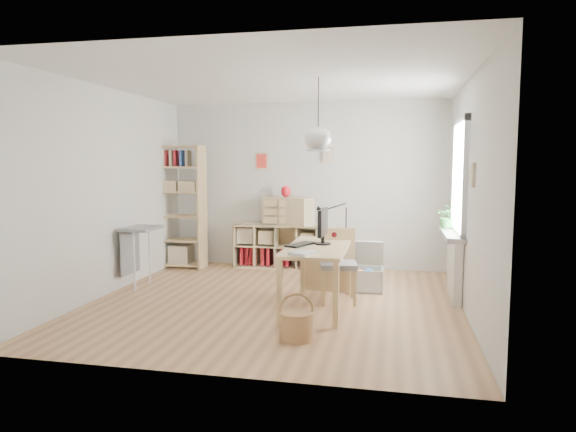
% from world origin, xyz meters
% --- Properties ---
extents(ground, '(4.50, 4.50, 0.00)m').
position_xyz_m(ground, '(0.00, 0.00, 0.00)').
color(ground, tan).
rests_on(ground, ground).
extents(room_shell, '(4.50, 4.50, 4.50)m').
position_xyz_m(room_shell, '(0.55, -0.15, 2.00)').
color(room_shell, white).
rests_on(room_shell, ground).
extents(window_unit, '(0.07, 1.16, 1.46)m').
position_xyz_m(window_unit, '(2.23, 0.60, 1.55)').
color(window_unit, white).
rests_on(window_unit, ground).
extents(radiator, '(0.10, 0.80, 0.80)m').
position_xyz_m(radiator, '(2.19, 0.60, 0.40)').
color(radiator, white).
rests_on(radiator, ground).
extents(windowsill, '(0.22, 1.20, 0.06)m').
position_xyz_m(windowsill, '(2.14, 0.60, 0.83)').
color(windowsill, white).
rests_on(windowsill, radiator).
extents(desk, '(0.70, 1.50, 0.75)m').
position_xyz_m(desk, '(0.55, -0.15, 0.66)').
color(desk, tan).
rests_on(desk, ground).
extents(cube_shelf, '(1.40, 0.38, 0.72)m').
position_xyz_m(cube_shelf, '(-0.47, 2.08, 0.30)').
color(cube_shelf, beige).
rests_on(cube_shelf, ground).
extents(tall_bookshelf, '(0.80, 0.38, 2.00)m').
position_xyz_m(tall_bookshelf, '(-2.04, 1.80, 1.09)').
color(tall_bookshelf, tan).
rests_on(tall_bookshelf, ground).
extents(side_table, '(0.40, 0.55, 0.85)m').
position_xyz_m(side_table, '(-2.04, 0.35, 0.67)').
color(side_table, '#949497').
rests_on(side_table, ground).
extents(chair, '(0.51, 0.51, 0.90)m').
position_xyz_m(chair, '(0.75, 0.23, 0.51)').
color(chair, '#949497').
rests_on(chair, ground).
extents(wicker_basket, '(0.33, 0.33, 0.46)m').
position_xyz_m(wicker_basket, '(0.51, -1.26, 0.15)').
color(wicker_basket, '#A06D48').
rests_on(wicker_basket, ground).
extents(storage_chest, '(0.60, 0.68, 0.63)m').
position_xyz_m(storage_chest, '(1.00, 0.90, 0.21)').
color(storage_chest, silver).
rests_on(storage_chest, ground).
extents(monitor, '(0.20, 0.49, 0.43)m').
position_xyz_m(monitor, '(0.59, -0.01, 0.99)').
color(monitor, black).
rests_on(monitor, desk).
extents(keyboard, '(0.33, 0.47, 0.02)m').
position_xyz_m(keyboard, '(0.35, -0.14, 0.76)').
color(keyboard, black).
rests_on(keyboard, desk).
extents(task_lamp, '(0.40, 0.15, 0.43)m').
position_xyz_m(task_lamp, '(0.62, 0.47, 1.04)').
color(task_lamp, black).
rests_on(task_lamp, desk).
extents(yarn_ball, '(0.14, 0.14, 0.14)m').
position_xyz_m(yarn_ball, '(0.68, 0.40, 0.82)').
color(yarn_ball, '#49090C').
rests_on(yarn_ball, desk).
extents(paper_tray, '(0.30, 0.33, 0.03)m').
position_xyz_m(paper_tray, '(0.48, -0.72, 0.76)').
color(paper_tray, white).
rests_on(paper_tray, desk).
extents(drawer_chest, '(0.86, 0.58, 0.45)m').
position_xyz_m(drawer_chest, '(-0.27, 2.04, 0.94)').
color(drawer_chest, beige).
rests_on(drawer_chest, cube_shelf).
extents(red_vase, '(0.16, 0.16, 0.19)m').
position_xyz_m(red_vase, '(-0.30, 2.04, 1.26)').
color(red_vase, '#A10D18').
rests_on(red_vase, drawer_chest).
extents(potted_plant, '(0.34, 0.31, 0.32)m').
position_xyz_m(potted_plant, '(2.12, 0.95, 1.02)').
color(potted_plant, '#215924').
rests_on(potted_plant, windowsill).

